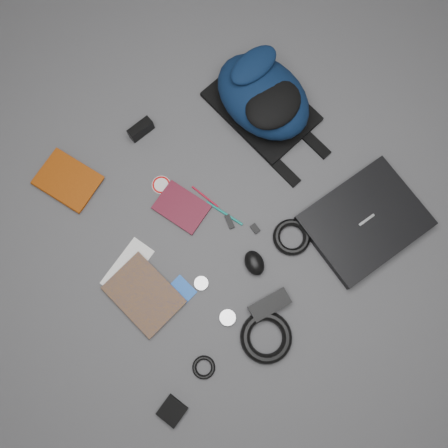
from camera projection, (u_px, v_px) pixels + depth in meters
ground at (224, 225)px, 1.61m from camera, size 4.00×4.00×0.00m
backpack at (263, 97)px, 1.62m from camera, size 0.36×0.48×0.18m
laptop at (365, 221)px, 1.59m from camera, size 0.41×0.32×0.04m
textbook_red at (55, 199)px, 1.61m from camera, size 0.24×0.27×0.02m
comic_book at (125, 314)px, 1.53m from camera, size 0.23×0.28×0.02m
envelope at (127, 267)px, 1.57m from camera, size 0.22×0.16×0.00m
dvd_case at (182, 207)px, 1.61m from camera, size 0.19×0.22×0.01m
compact_camera at (141, 129)px, 1.66m from camera, size 0.10×0.04×0.06m
sticker_disc at (161, 185)px, 1.64m from camera, size 0.08×0.08×0.00m
pen_teal at (224, 213)px, 1.61m from camera, size 0.07×0.15×0.01m
pen_red at (205, 197)px, 1.62m from camera, size 0.04×0.12×0.01m
id_badge at (183, 289)px, 1.55m from camera, size 0.07×0.10×0.00m
usb_black at (230, 222)px, 1.60m from camera, size 0.03×0.06×0.01m
key_fob at (255, 229)px, 1.60m from camera, size 0.02×0.04×0.01m
mouse at (254, 263)px, 1.55m from camera, size 0.08×0.10×0.05m
headphone_left at (201, 283)px, 1.55m from camera, size 0.06×0.06×0.01m
headphone_right at (228, 318)px, 1.53m from camera, size 0.07×0.07×0.01m
cable_coil at (292, 237)px, 1.58m from camera, size 0.17×0.17×0.03m
power_brick at (270, 305)px, 1.53m from camera, size 0.15×0.08×0.04m
power_cord_coil at (266, 337)px, 1.50m from camera, size 0.19×0.19×0.03m
pouch at (172, 411)px, 1.46m from camera, size 0.10×0.10×0.02m
earbud_coil at (204, 367)px, 1.49m from camera, size 0.09×0.09×0.01m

